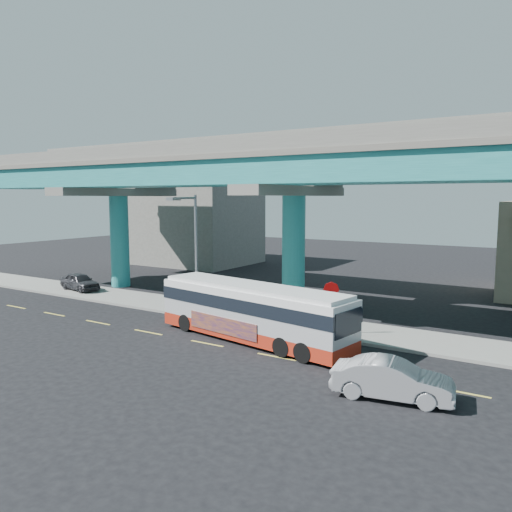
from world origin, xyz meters
The scene contains 10 objects.
ground centered at (0.00, 0.00, 0.00)m, with size 120.00×120.00×0.00m, color black.
sidewalk centered at (0.00, 5.50, 0.07)m, with size 70.00×4.00×0.15m, color gray.
lane_markings centered at (0.00, -0.30, 0.01)m, with size 58.00×0.12×0.01m.
viaduct centered at (0.00, 9.11, 9.14)m, with size 52.00×12.40×11.70m.
building_concrete centered at (-20.00, 24.00, 4.50)m, with size 12.00×10.00×9.00m, color gray.
transit_bus centered at (1.64, 1.36, 1.59)m, with size 11.53×4.34×2.90m.
sedan centered at (9.90, -2.23, 0.71)m, with size 4.52×2.19×1.43m, color #A5A5A9.
parked_car centered at (-16.79, 5.53, 0.81)m, with size 4.07×2.18×1.32m, color #2E2E33.
street_lamp centered at (-4.06, 3.45, 4.92)m, with size 0.50×2.40×7.29m.
stop_sign centered at (4.74, 4.18, 2.17)m, with size 0.75×0.41×2.77m.
Camera 1 is at (14.88, -19.65, 7.27)m, focal length 35.00 mm.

